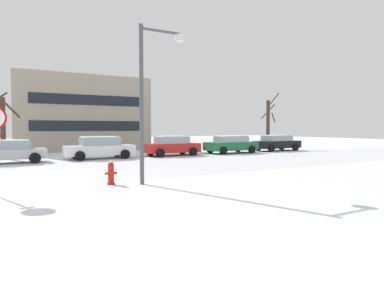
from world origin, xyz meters
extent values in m
plane|color=white|center=(0.00, 0.00, 0.00)|extent=(120.00, 120.00, 0.00)
cube|color=silver|center=(0.00, 3.58, 0.00)|extent=(80.00, 9.17, 0.00)
cylinder|color=red|center=(1.40, -1.42, 0.03)|extent=(0.30, 0.30, 0.06)
cylinder|color=red|center=(1.40, -1.42, 0.39)|extent=(0.22, 0.22, 0.66)
sphere|color=red|center=(1.40, -1.42, 0.76)|extent=(0.21, 0.21, 0.21)
cylinder|color=red|center=(1.24, -1.42, 0.42)|extent=(0.12, 0.09, 0.09)
cylinder|color=red|center=(1.56, -1.42, 0.42)|extent=(0.12, 0.09, 0.09)
sphere|color=white|center=(1.40, -1.42, 0.82)|extent=(0.15, 0.15, 0.15)
cylinder|color=#4C4F54|center=(2.43, -1.94, 2.97)|extent=(0.16, 0.16, 5.93)
cylinder|color=#4C4F54|center=(3.23, -1.94, 5.78)|extent=(1.59, 0.10, 0.10)
cylinder|color=silver|center=(4.02, -1.94, 5.63)|extent=(0.36, 0.36, 0.25)
cube|color=silver|center=(-1.89, 8.90, 0.56)|extent=(4.00, 1.78, 0.58)
cube|color=#8C99A8|center=(-1.89, 8.90, 1.10)|extent=(2.21, 1.62, 0.50)
cube|color=white|center=(-1.89, 8.90, 1.38)|extent=(2.01, 1.49, 0.06)
cylinder|color=black|center=(-0.61, 9.80, 0.32)|extent=(0.64, 0.23, 0.64)
cylinder|color=black|center=(-0.59, 8.03, 0.32)|extent=(0.64, 0.23, 0.64)
cube|color=white|center=(3.51, 9.18, 0.60)|extent=(4.60, 1.86, 0.66)
cube|color=#8C99A8|center=(3.51, 9.18, 1.20)|extent=(2.54, 1.69, 0.55)
cube|color=white|center=(3.51, 9.18, 1.50)|extent=(2.31, 1.56, 0.06)
cylinder|color=black|center=(4.99, 10.12, 0.32)|extent=(0.64, 0.23, 0.64)
cylinder|color=black|center=(5.01, 8.27, 0.32)|extent=(0.64, 0.23, 0.64)
cylinder|color=black|center=(2.01, 10.08, 0.32)|extent=(0.64, 0.23, 0.64)
cylinder|color=black|center=(2.03, 8.24, 0.32)|extent=(0.64, 0.23, 0.64)
cube|color=red|center=(8.91, 9.01, 0.60)|extent=(4.23, 1.75, 0.67)
cube|color=#8C99A8|center=(8.91, 9.01, 1.20)|extent=(2.34, 1.59, 0.51)
cube|color=white|center=(8.91, 9.01, 1.48)|extent=(2.12, 1.47, 0.06)
cylinder|color=black|center=(10.27, 9.90, 0.32)|extent=(0.64, 0.23, 0.64)
cylinder|color=black|center=(10.29, 8.15, 0.32)|extent=(0.64, 0.23, 0.64)
cylinder|color=black|center=(7.53, 9.87, 0.32)|extent=(0.64, 0.23, 0.64)
cylinder|color=black|center=(7.55, 8.12, 0.32)|extent=(0.64, 0.23, 0.64)
cube|color=#1E6038|center=(14.31, 8.84, 0.60)|extent=(4.47, 1.91, 0.67)
cube|color=#8C99A8|center=(14.31, 8.84, 1.17)|extent=(2.47, 1.74, 0.48)
cube|color=white|center=(14.31, 8.84, 1.44)|extent=(2.24, 1.60, 0.06)
cylinder|color=black|center=(15.75, 9.80, 0.32)|extent=(0.64, 0.23, 0.64)
cylinder|color=black|center=(15.77, 7.90, 0.32)|extent=(0.64, 0.23, 0.64)
cylinder|color=black|center=(12.86, 9.77, 0.32)|extent=(0.64, 0.23, 0.64)
cylinder|color=black|center=(12.88, 7.87, 0.32)|extent=(0.64, 0.23, 0.64)
cube|color=black|center=(19.72, 9.14, 0.60)|extent=(4.58, 1.79, 0.65)
cube|color=#8C99A8|center=(19.72, 9.14, 1.16)|extent=(2.52, 1.63, 0.48)
cube|color=white|center=(19.72, 9.14, 1.43)|extent=(2.30, 1.50, 0.06)
cylinder|color=black|center=(21.19, 10.05, 0.32)|extent=(0.64, 0.23, 0.64)
cylinder|color=black|center=(21.21, 8.27, 0.32)|extent=(0.64, 0.23, 0.64)
cylinder|color=black|center=(18.23, 10.02, 0.32)|extent=(0.64, 0.23, 0.64)
cylinder|color=black|center=(18.25, 8.24, 0.32)|extent=(0.64, 0.23, 0.64)
cylinder|color=#423326|center=(20.86, 11.63, 2.43)|extent=(0.37, 0.37, 4.87)
cylinder|color=#423326|center=(21.15, 11.15, 3.13)|extent=(1.07, 0.71, 0.97)
cylinder|color=#423326|center=(21.59, 11.67, 4.94)|extent=(0.20, 1.53, 1.38)
cylinder|color=#423326|center=(21.29, 12.12, 3.80)|extent=(1.11, 1.00, 1.51)
cylinder|color=#423326|center=(-2.26, 12.45, 2.11)|extent=(0.33, 0.33, 4.23)
cylinder|color=#423326|center=(-1.67, 12.03, 3.31)|extent=(1.00, 1.34, 1.01)
cube|color=#9E937F|center=(4.27, 22.04, 3.44)|extent=(11.92, 11.15, 6.89)
cube|color=white|center=(4.27, 22.04, 6.94)|extent=(11.69, 10.93, 0.10)
cube|color=black|center=(4.27, 16.44, 2.30)|extent=(9.54, 0.04, 0.90)
cube|color=black|center=(4.27, 16.44, 4.59)|extent=(9.54, 0.04, 0.90)
camera|label=1|loc=(-1.89, -13.57, 2.12)|focal=30.77mm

